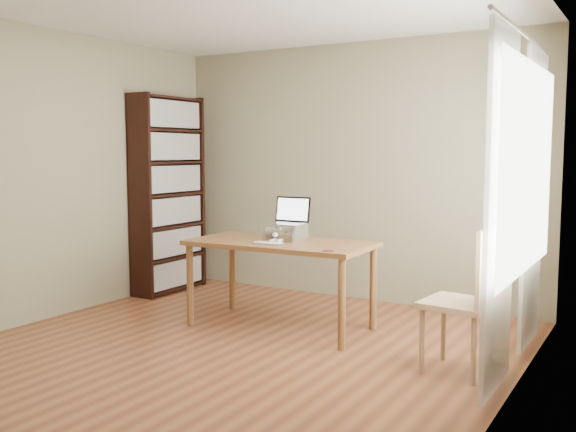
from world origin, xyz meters
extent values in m
cube|color=brown|center=(0.00, 0.00, -0.01)|extent=(4.00, 4.50, 0.02)
cube|color=#847C59|center=(0.00, 2.26, 1.30)|extent=(4.00, 0.02, 2.60)
cube|color=#847C59|center=(-2.01, 0.00, 1.30)|extent=(0.02, 4.50, 2.60)
cube|color=#847C59|center=(2.01, 0.00, 1.30)|extent=(0.02, 4.50, 2.60)
cube|color=white|center=(1.98, 0.80, 1.40)|extent=(0.01, 1.80, 1.40)
cube|color=black|center=(-1.84, 1.12, 1.05)|extent=(0.30, 0.04, 2.10)
cube|color=black|center=(-1.84, 1.98, 1.05)|extent=(0.30, 0.04, 2.10)
cube|color=black|center=(-1.98, 1.55, 1.05)|extent=(0.02, 0.90, 2.10)
cube|color=black|center=(-1.84, 1.55, 0.03)|extent=(0.30, 0.84, 0.02)
cube|color=black|center=(-1.81, 1.55, 0.20)|extent=(0.20, 0.78, 0.28)
cube|color=black|center=(-1.84, 1.55, 0.37)|extent=(0.30, 0.84, 0.03)
cube|color=black|center=(-1.81, 1.55, 0.54)|extent=(0.20, 0.78, 0.28)
cube|color=black|center=(-1.84, 1.55, 0.71)|extent=(0.30, 0.84, 0.02)
cube|color=black|center=(-1.81, 1.55, 0.88)|extent=(0.20, 0.78, 0.28)
cube|color=black|center=(-1.84, 1.55, 1.05)|extent=(0.30, 0.84, 0.02)
cube|color=black|center=(-1.81, 1.55, 1.22)|extent=(0.20, 0.78, 0.28)
cube|color=black|center=(-1.84, 1.55, 1.39)|extent=(0.30, 0.84, 0.02)
cube|color=black|center=(-1.81, 1.55, 1.56)|extent=(0.20, 0.78, 0.28)
cube|color=black|center=(-1.84, 1.55, 1.73)|extent=(0.30, 0.84, 0.02)
cube|color=black|center=(-1.81, 1.55, 1.90)|extent=(0.20, 0.78, 0.28)
cube|color=black|center=(-1.84, 1.55, 2.07)|extent=(0.30, 0.84, 0.03)
cube|color=white|center=(1.92, 0.25, 1.15)|extent=(0.03, 0.70, 2.20)
cube|color=white|center=(1.92, 1.35, 1.15)|extent=(0.03, 0.70, 2.20)
cylinder|color=silver|center=(1.92, 0.80, 2.28)|extent=(0.03, 1.90, 0.03)
cube|color=brown|center=(-0.03, 0.90, 0.73)|extent=(1.58, 0.83, 0.04)
cylinder|color=brown|center=(-0.74, 1.23, 0.35)|extent=(0.06, 0.06, 0.71)
cylinder|color=brown|center=(0.69, 1.23, 0.35)|extent=(0.06, 0.06, 0.71)
cylinder|color=brown|center=(-0.74, 0.57, 0.35)|extent=(0.06, 0.06, 0.71)
cylinder|color=brown|center=(0.69, 0.57, 0.35)|extent=(0.06, 0.06, 0.71)
cube|color=silver|center=(-0.17, 0.98, 0.81)|extent=(0.03, 0.25, 0.12)
cube|color=silver|center=(0.12, 0.98, 0.81)|extent=(0.03, 0.25, 0.12)
cube|color=silver|center=(-0.03, 0.98, 0.88)|extent=(0.32, 0.25, 0.01)
cube|color=silver|center=(-0.03, 0.98, 0.89)|extent=(0.34, 0.24, 0.02)
cube|color=black|center=(-0.03, 1.12, 1.01)|extent=(0.33, 0.06, 0.22)
cube|color=white|center=(-0.03, 1.11, 1.01)|extent=(0.30, 0.05, 0.19)
cube|color=silver|center=(-0.01, 0.68, 0.76)|extent=(0.26, 0.12, 0.02)
cube|color=white|center=(-0.01, 0.68, 0.77)|extent=(0.24, 0.10, 0.00)
cylinder|color=#532C1C|center=(0.57, 0.62, 0.75)|extent=(0.09, 0.09, 0.01)
ellipsoid|color=#4E463D|center=(-0.04, 1.01, 0.81)|extent=(0.17, 0.38, 0.13)
ellipsoid|color=#4E463D|center=(-0.04, 1.12, 0.81)|extent=(0.15, 0.16, 0.12)
ellipsoid|color=#4E463D|center=(-0.04, 0.82, 0.83)|extent=(0.10, 0.10, 0.09)
ellipsoid|color=silver|center=(-0.04, 0.86, 0.80)|extent=(0.09, 0.09, 0.08)
sphere|color=silver|center=(-0.04, 0.79, 0.82)|extent=(0.04, 0.04, 0.04)
cone|color=#4E463D|center=(-0.06, 0.83, 0.88)|extent=(0.03, 0.04, 0.04)
cone|color=#4E463D|center=(-0.01, 0.83, 0.88)|extent=(0.03, 0.04, 0.04)
cylinder|color=silver|center=(-0.07, 0.81, 0.76)|extent=(0.03, 0.09, 0.03)
cylinder|color=silver|center=(-0.01, 0.81, 0.76)|extent=(0.03, 0.09, 0.03)
cylinder|color=#4E463D|center=(0.05, 1.14, 0.77)|extent=(0.13, 0.20, 0.03)
cube|color=tan|center=(1.60, 0.56, 0.48)|extent=(0.49, 0.49, 0.04)
cylinder|color=tan|center=(1.42, 0.38, 0.24)|extent=(0.04, 0.04, 0.48)
cylinder|color=tan|center=(1.78, 0.38, 0.24)|extent=(0.04, 0.04, 0.48)
cylinder|color=tan|center=(1.42, 0.74, 0.24)|extent=(0.04, 0.04, 0.48)
cylinder|color=tan|center=(1.78, 0.74, 0.24)|extent=(0.04, 0.04, 0.48)
cube|color=tan|center=(1.80, 0.56, 0.75)|extent=(0.08, 0.43, 0.53)
camera|label=1|loc=(2.78, -3.72, 1.52)|focal=40.00mm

